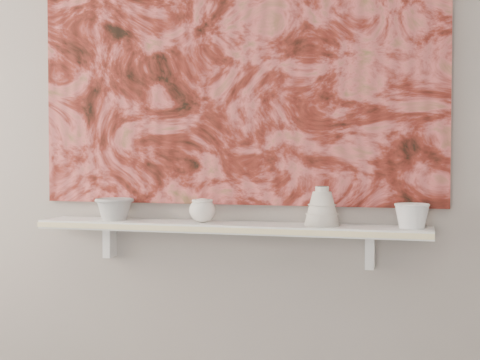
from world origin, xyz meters
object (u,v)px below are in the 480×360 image
(bowl_white, at_px, (412,216))
(shelf, at_px, (228,227))
(bell_vessel, at_px, (322,206))
(bowl_grey, at_px, (114,209))
(painting, at_px, (234,52))
(cup_cream, at_px, (202,210))

(bowl_white, bearing_deg, shelf, 180.00)
(bell_vessel, bearing_deg, bowl_grey, 180.00)
(painting, xyz_separation_m, bowl_grey, (-0.44, -0.08, -0.57))
(cup_cream, bearing_deg, bell_vessel, 0.00)
(painting, relative_size, cup_cream, 16.07)
(shelf, distance_m, cup_cream, 0.11)
(bowl_grey, relative_size, bell_vessel, 1.07)
(shelf, relative_size, bell_vessel, 10.44)
(shelf, relative_size, bowl_grey, 9.73)
(cup_cream, bearing_deg, painting, 40.54)
(painting, height_order, bowl_grey, painting)
(bell_vessel, bearing_deg, cup_cream, 180.00)
(bell_vessel, xyz_separation_m, bowl_white, (0.30, 0.00, -0.03))
(shelf, distance_m, bell_vessel, 0.34)
(bell_vessel, relative_size, bowl_white, 1.18)
(shelf, xyz_separation_m, cup_cream, (-0.09, 0.00, 0.06))
(painting, distance_m, bowl_white, 0.85)
(bowl_grey, xyz_separation_m, bell_vessel, (0.77, 0.00, 0.03))
(cup_cream, bearing_deg, shelf, 0.00)
(shelf, height_order, cup_cream, cup_cream)
(bowl_grey, relative_size, cup_cream, 1.54)
(bowl_grey, bearing_deg, cup_cream, 0.00)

